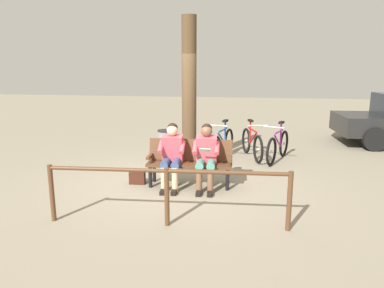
# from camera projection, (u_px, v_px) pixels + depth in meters

# --- Properties ---
(ground_plane) EXTENTS (40.00, 40.00, 0.00)m
(ground_plane) POSITION_uv_depth(u_px,v_px,m) (180.00, 182.00, 6.93)
(ground_plane) COLOR gray
(bench) EXTENTS (1.62, 0.56, 0.87)m
(bench) POSITION_uv_depth(u_px,v_px,m) (190.00, 159.00, 6.68)
(bench) COLOR #51331E
(bench) RESTS_ON ground
(person_reading) EXTENTS (0.50, 0.78, 1.20)m
(person_reading) POSITION_uv_depth(u_px,v_px,m) (206.00, 153.00, 6.45)
(person_reading) COLOR #D84C59
(person_reading) RESTS_ON ground
(person_companion) EXTENTS (0.50, 0.78, 1.20)m
(person_companion) POSITION_uv_depth(u_px,v_px,m) (172.00, 152.00, 6.52)
(person_companion) COLOR #D84C59
(person_companion) RESTS_ON ground
(handbag) EXTENTS (0.31, 0.16, 0.24)m
(handbag) POSITION_uv_depth(u_px,v_px,m) (137.00, 178.00, 6.79)
(handbag) COLOR #3F1E14
(handbag) RESTS_ON ground
(tree_trunk) EXTENTS (0.33, 0.33, 3.31)m
(tree_trunk) POSITION_uv_depth(u_px,v_px,m) (189.00, 93.00, 7.85)
(tree_trunk) COLOR #4C3823
(tree_trunk) RESTS_ON ground
(litter_bin) EXTENTS (0.35, 0.35, 0.79)m
(litter_bin) POSITION_uv_depth(u_px,v_px,m) (165.00, 147.00, 8.19)
(litter_bin) COLOR slate
(litter_bin) RESTS_ON ground
(bicycle_green) EXTENTS (0.70, 1.59, 0.94)m
(bicycle_green) POSITION_uv_depth(u_px,v_px,m) (278.00, 146.00, 8.43)
(bicycle_green) COLOR black
(bicycle_green) RESTS_ON ground
(bicycle_orange) EXTENTS (0.61, 1.63, 0.94)m
(bicycle_orange) POSITION_uv_depth(u_px,v_px,m) (252.00, 144.00, 8.70)
(bicycle_orange) COLOR black
(bicycle_orange) RESTS_ON ground
(bicycle_blue) EXTENTS (0.57, 1.64, 0.94)m
(bicycle_blue) POSITION_uv_depth(u_px,v_px,m) (223.00, 144.00, 8.67)
(bicycle_blue) COLOR black
(bicycle_blue) RESTS_ON ground
(railing_fence) EXTENTS (3.44, 0.29, 0.85)m
(railing_fence) POSITION_uv_depth(u_px,v_px,m) (167.00, 185.00, 4.90)
(railing_fence) COLOR #51331E
(railing_fence) RESTS_ON ground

